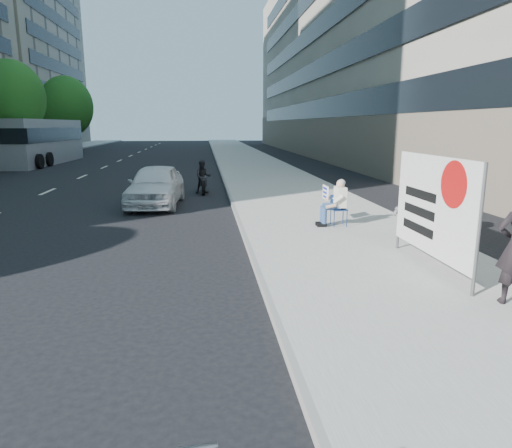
{
  "coord_description": "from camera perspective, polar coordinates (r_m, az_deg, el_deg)",
  "views": [
    {
      "loc": [
        0.44,
        -7.04,
        2.92
      ],
      "look_at": [
        1.49,
        2.13,
        0.9
      ],
      "focal_mm": 32.0,
      "sensor_mm": 36.0,
      "label": 1
    }
  ],
  "objects": [
    {
      "name": "ground",
      "position": [
        7.64,
        -9.48,
        -10.34
      ],
      "size": [
        160.0,
        160.0,
        0.0
      ],
      "primitive_type": "plane",
      "color": "black",
      "rests_on": "ground"
    },
    {
      "name": "near_sidewalk",
      "position": [
        27.42,
        0.99,
        6.36
      ],
      "size": [
        5.0,
        120.0,
        0.15
      ],
      "primitive_type": "cube",
      "color": "gray",
      "rests_on": "ground"
    },
    {
      "name": "near_building",
      "position": [
        43.0,
        17.47,
        21.26
      ],
      "size": [
        14.0,
        70.0,
        20.0
      ],
      "primitive_type": "cube",
      "color": "gray",
      "rests_on": "ground"
    },
    {
      "name": "tree_far_d",
      "position": [
        39.7,
        -28.24,
        13.74
      ],
      "size": [
        4.8,
        4.8,
        7.65
      ],
      "color": "#382616",
      "rests_on": "ground"
    },
    {
      "name": "tree_far_e",
      "position": [
        53.0,
        -22.63,
        13.41
      ],
      "size": [
        5.4,
        5.4,
        7.89
      ],
      "color": "#382616",
      "rests_on": "ground"
    },
    {
      "name": "seated_protester",
      "position": [
        12.85,
        9.87,
        2.97
      ],
      "size": [
        0.83,
        1.12,
        1.31
      ],
      "color": "navy",
      "rests_on": "near_sidewalk"
    },
    {
      "name": "jogger",
      "position": [
        11.78,
        19.5,
        2.95
      ],
      "size": [
        1.45,
        1.1,
        1.99
      ],
      "primitive_type": "imported",
      "rotation": [
        0.0,
        0.0,
        3.45
      ],
      "color": "slate",
      "rests_on": "near_sidewalk"
    },
    {
      "name": "protest_banner",
      "position": [
        9.35,
        21.25,
        2.13
      ],
      "size": [
        0.08,
        3.06,
        2.2
      ],
      "color": "#4C4C4C",
      "rests_on": "near_sidewalk"
    },
    {
      "name": "white_sedan_near",
      "position": [
        17.19,
        -12.42,
        4.77
      ],
      "size": [
        2.06,
        4.51,
        1.5
      ],
      "primitive_type": "imported",
      "rotation": [
        0.0,
        0.0,
        -0.07
      ],
      "color": "silver",
      "rests_on": "ground"
    },
    {
      "name": "motorcycle",
      "position": [
        19.95,
        -6.63,
        5.66
      ],
      "size": [
        0.72,
        2.04,
        1.42
      ],
      "rotation": [
        0.0,
        0.0,
        0.05
      ],
      "color": "black",
      "rests_on": "ground"
    },
    {
      "name": "bus",
      "position": [
        38.77,
        -25.21,
        9.27
      ],
      "size": [
        3.03,
        12.14,
        3.3
      ],
      "rotation": [
        0.0,
        0.0,
        -0.04
      ],
      "color": "gray",
      "rests_on": "ground"
    }
  ]
}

